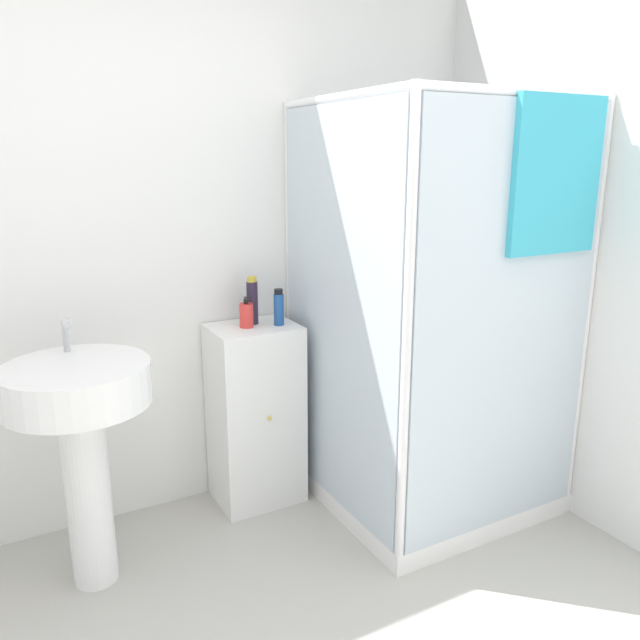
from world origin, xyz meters
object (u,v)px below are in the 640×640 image
object	(u,v)px
soap_dispenser	(246,315)
shampoo_bottle_tall_black	(252,301)
shampoo_bottle_blue	(279,308)
sink	(81,422)

from	to	relation	value
soap_dispenser	shampoo_bottle_tall_black	size ratio (longest dim) A/B	0.64
shampoo_bottle_tall_black	shampoo_bottle_blue	xyz separation A→B (m)	(0.10, -0.08, -0.03)
sink	shampoo_bottle_blue	distance (m)	0.98
sink	shampoo_bottle_tall_black	size ratio (longest dim) A/B	4.64
sink	shampoo_bottle_blue	world-z (taller)	shampoo_bottle_blue
soap_dispenser	shampoo_bottle_tall_black	distance (m)	0.08
soap_dispenser	shampoo_bottle_tall_black	xyz separation A→B (m)	(0.05, 0.04, 0.05)
shampoo_bottle_tall_black	shampoo_bottle_blue	world-z (taller)	shampoo_bottle_tall_black
shampoo_bottle_tall_black	soap_dispenser	bearing A→B (deg)	-137.42
soap_dispenser	shampoo_bottle_blue	size ratio (longest dim) A/B	0.84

